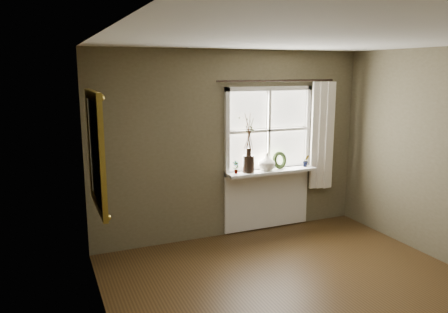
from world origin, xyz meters
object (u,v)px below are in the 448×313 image
object	(u,v)px
dark_jug	(249,164)
wreath	(280,162)
gilt_mirror	(95,151)
cream_vase	(267,162)

from	to	relation	value
dark_jug	wreath	size ratio (longest dim) A/B	0.94
dark_jug	wreath	distance (m)	0.52
dark_jug	gilt_mirror	size ratio (longest dim) A/B	0.20
dark_jug	wreath	xyz separation A→B (m)	(0.52, 0.04, -0.02)
cream_vase	wreath	xyz separation A→B (m)	(0.23, 0.04, -0.03)
wreath	gilt_mirror	distance (m)	2.86
cream_vase	wreath	bearing A→B (deg)	9.76
dark_jug	cream_vase	distance (m)	0.29
wreath	gilt_mirror	world-z (taller)	gilt_mirror
dark_jug	wreath	bearing A→B (deg)	4.40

